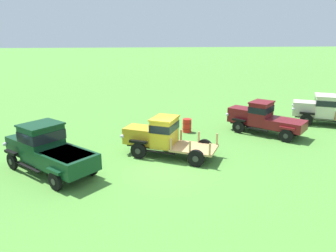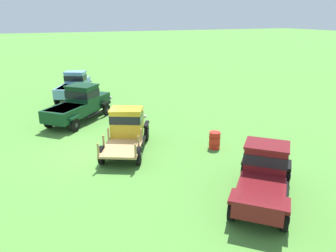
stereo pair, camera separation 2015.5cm
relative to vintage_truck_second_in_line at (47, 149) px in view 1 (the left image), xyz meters
name	(u,v)px [view 1 (the left image)]	position (x,y,z in m)	size (l,w,h in m)	color
ground_plane	(166,167)	(5.40, -0.13, -1.11)	(240.00, 240.00, 0.00)	#518E38
vintage_truck_second_in_line	(47,149)	(0.00, 0.00, 0.00)	(4.99, 4.88, 2.22)	black
vintage_truck_midrow_center	(161,136)	(5.30, 1.54, -0.04)	(5.05, 3.53, 2.06)	black
vintage_truck_far_side	(263,118)	(12.02, 4.63, -0.08)	(4.49, 4.33, 2.04)	black
vintage_truck_back_of_row	(321,109)	(16.88, 6.40, -0.01)	(5.16, 3.69, 2.06)	black
oil_drum_beside_row	(187,126)	(7.30, 5.42, -0.67)	(0.58, 0.58, 0.87)	red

